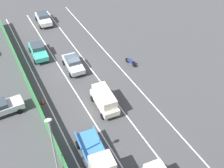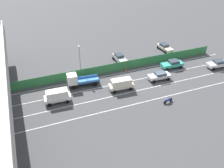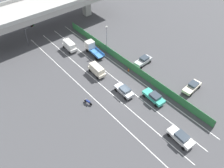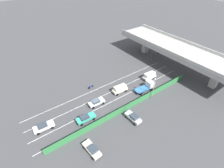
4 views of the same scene
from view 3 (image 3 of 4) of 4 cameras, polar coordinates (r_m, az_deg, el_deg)
The scene contains 19 objects.
ground_plane at distance 45.73m, azimuth 2.90°, elevation -2.57°, with size 300.00×300.00×0.00m, color #424244.
lane_line_left_edge at distance 46.92m, azimuth -6.86°, elevation -1.40°, with size 0.14×48.20×0.01m, color silver.
lane_line_mid_left at distance 48.29m, azimuth -3.50°, elevation 0.47°, with size 0.14×48.20×0.01m, color silver.
lane_line_mid_right at distance 49.86m, azimuth -0.33°, elevation 2.22°, with size 0.14×48.20×0.01m, color silver.
lane_line_right_edge at distance 51.61m, azimuth 2.64°, elevation 3.86°, with size 0.14×48.20×0.01m, color silver.
elevated_overpass at distance 64.87m, azimuth -17.34°, elevation 17.59°, with size 44.37×11.46×8.20m.
green_fence at distance 51.70m, azimuth 3.68°, elevation 5.20°, with size 0.10×44.30×1.84m.
car_sedan_silver at distance 45.28m, azimuth 3.06°, elevation -1.57°, with size 2.18×4.45×1.57m.
car_van_white at distance 57.59m, azimuth -10.49°, elevation 9.42°, with size 2.23×4.46×2.25m.
car_van_cream at distance 49.55m, azimuth -3.78°, elevation 3.63°, with size 2.19×4.58×2.12m.
car_sedan_white at distance 39.94m, azimuth 16.66°, elevation -12.50°, with size 2.26×4.68×1.66m.
car_taxi_teal at distance 44.69m, azimuth 10.36°, elevation -3.13°, with size 2.20×4.75×1.67m.
flatbed_truck_blue at distance 55.93m, azimuth -4.98°, elevation 8.96°, with size 2.56×5.99×2.59m.
motorcycle at distance 43.92m, azimuth -5.95°, elevation -4.43°, with size 0.68×1.93×0.93m.
parked_sedan_cream at distance 48.70m, azimuth 19.27°, elevation -0.62°, with size 4.69×2.26×1.58m.
parked_wagon_silver at distance 52.82m, azimuth 7.77°, elevation 5.80°, with size 4.46×2.15×1.68m.
traffic_light at distance 61.15m, azimuth -19.87°, elevation 12.05°, with size 2.91×0.92×4.81m.
street_lamp at distance 55.02m, azimuth -1.36°, elevation 11.86°, with size 0.60×0.36×6.57m.
traffic_cone at distance 50.88m, azimuth 4.11°, elevation 3.57°, with size 0.47×0.47×0.70m.
Camera 3 is at (-22.16, -22.73, 32.92)m, focal length 36.86 mm.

